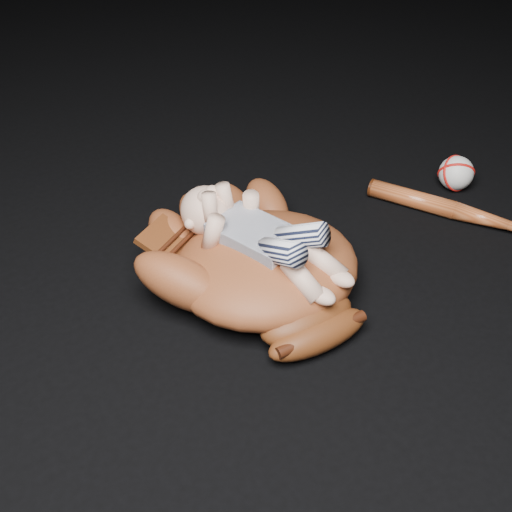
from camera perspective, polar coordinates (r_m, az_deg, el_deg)
name	(u,v)px	position (r m, az deg, el deg)	size (l,w,h in m)	color
baseball_glove	(266,259)	(1.14, 0.91, -0.26)	(0.42, 0.48, 0.15)	maroon
newborn_baby	(268,237)	(1.10, 1.03, 1.69)	(0.16, 0.35, 0.14)	#E0AC90
baseball_bat	(466,214)	(1.42, 18.14, 3.61)	(0.04, 0.42, 0.04)	#A1461F
baseball	(456,173)	(1.51, 17.36, 7.04)	(0.08, 0.08, 0.08)	silver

